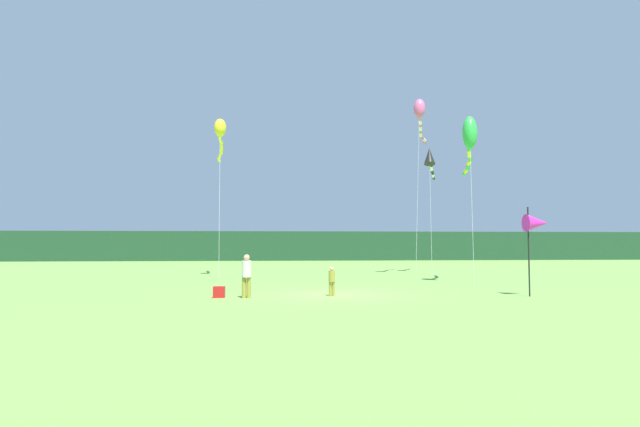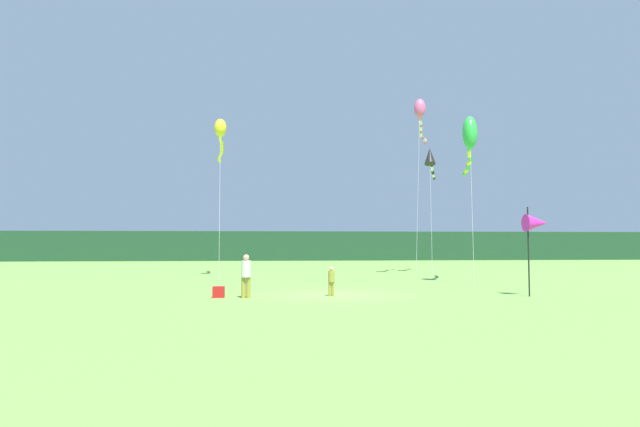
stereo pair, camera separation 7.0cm
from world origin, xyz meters
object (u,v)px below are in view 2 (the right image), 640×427
at_px(kite_black, 430,158).
at_px(kite_rainbow, 420,113).
at_px(kite_yellow, 220,132).
at_px(kite_green, 470,137).
at_px(cooler_box, 219,292).
at_px(person_child, 331,280).
at_px(person_adult, 246,274).
at_px(banner_flag_pole, 536,224).

bearing_deg(kite_black, kite_rainbow, -118.50).
bearing_deg(kite_yellow, kite_green, -27.46).
xyz_separation_m(cooler_box, kite_yellow, (-1.26, 13.15, 8.96)).
relative_size(person_child, kite_black, 0.13).
bearing_deg(kite_black, person_child, -119.22).
xyz_separation_m(person_adult, kite_green, (11.32, 6.35, 6.76)).
xyz_separation_m(person_child, kite_black, (9.00, 16.08, 7.56)).
bearing_deg(kite_green, kite_black, 84.42).
bearing_deg(banner_flag_pole, person_adult, 178.13).
distance_m(cooler_box, banner_flag_pole, 12.70).
height_order(kite_black, kite_rainbow, kite_rainbow).
bearing_deg(kite_green, person_adult, -150.69).
height_order(person_adult, banner_flag_pole, banner_flag_pole).
xyz_separation_m(person_child, kite_green, (8.00, 5.88, 7.04)).
height_order(banner_flag_pole, kite_yellow, kite_yellow).
distance_m(person_adult, cooler_box, 1.29).
bearing_deg(cooler_box, kite_green, 26.16).
relative_size(person_child, kite_rainbow, 0.10).
relative_size(person_child, banner_flag_pole, 0.33).
height_order(person_adult, kite_yellow, kite_yellow).
bearing_deg(banner_flag_pole, cooler_box, 176.99).
xyz_separation_m(cooler_box, kite_black, (13.36, 16.27, 7.99)).
height_order(banner_flag_pole, kite_green, kite_green).
relative_size(kite_black, kite_yellow, 0.90).
bearing_deg(person_child, person_adult, -171.88).
height_order(kite_yellow, kite_rainbow, kite_rainbow).
height_order(person_child, kite_black, kite_black).
bearing_deg(person_adult, kite_yellow, 99.74).
distance_m(person_adult, banner_flag_pole, 11.53).
distance_m(person_adult, kite_black, 21.88).
bearing_deg(kite_rainbow, cooler_box, -131.28).
bearing_deg(cooler_box, person_adult, -15.04).
bearing_deg(cooler_box, banner_flag_pole, -3.01).
xyz_separation_m(person_adult, kite_yellow, (-2.31, 13.43, 8.25)).
distance_m(person_child, kite_yellow, 16.50).
xyz_separation_m(kite_yellow, kite_rainbow, (13.11, 0.35, 1.58)).
height_order(kite_black, kite_yellow, kite_yellow).
xyz_separation_m(person_adult, kite_black, (12.31, 16.55, 7.28)).
distance_m(person_adult, kite_yellow, 15.93).
relative_size(cooler_box, kite_green, 0.05).
xyz_separation_m(cooler_box, kite_green, (12.36, 6.07, 7.47)).
bearing_deg(banner_flag_pole, kite_black, 86.79).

